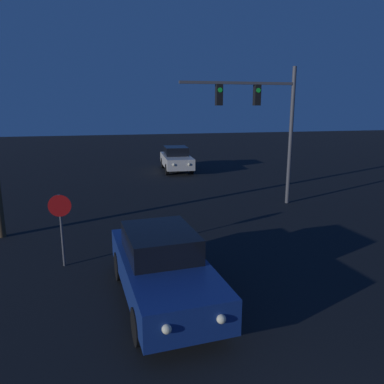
% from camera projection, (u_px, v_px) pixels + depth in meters
% --- Properties ---
extents(car_near, '(2.21, 4.99, 1.72)m').
position_uv_depth(car_near, '(162.00, 266.00, 8.92)').
color(car_near, navy).
rests_on(car_near, ground_plane).
extents(car_far, '(2.14, 4.98, 1.72)m').
position_uv_depth(car_far, '(176.00, 159.00, 26.92)').
color(car_far, beige).
rests_on(car_far, ground_plane).
extents(traffic_signal_mast, '(5.40, 0.30, 6.33)m').
position_uv_depth(traffic_signal_mast, '(264.00, 114.00, 16.91)').
color(traffic_signal_mast, '#4C4C51').
rests_on(traffic_signal_mast, ground_plane).
extents(stop_sign, '(0.64, 0.07, 2.16)m').
position_uv_depth(stop_sign, '(61.00, 218.00, 10.70)').
color(stop_sign, '#4C4C51').
rests_on(stop_sign, ground_plane).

